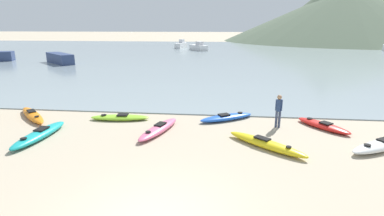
{
  "coord_description": "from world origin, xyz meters",
  "views": [
    {
      "loc": [
        1.63,
        -5.96,
        4.6
      ],
      "look_at": [
        0.02,
        8.68,
        0.5
      ],
      "focal_mm": 28.0,
      "sensor_mm": 36.0,
      "label": 1
    }
  ],
  "objects": [
    {
      "name": "moored_boat_2",
      "position": [
        -18.44,
        28.85,
        0.66
      ],
      "size": [
        5.19,
        4.9,
        1.19
      ],
      "color": "navy",
      "rests_on": "bay_water"
    },
    {
      "name": "kayak_on_sand_3",
      "position": [
        7.71,
        5.4,
        0.17
      ],
      "size": [
        3.16,
        2.37,
        0.38
      ],
      "color": "white",
      "rests_on": "ground_plane"
    },
    {
      "name": "moored_boat_0",
      "position": [
        -7.27,
        54.98,
        0.67
      ],
      "size": [
        2.12,
        4.47,
        1.73
      ],
      "color": "white",
      "rests_on": "bay_water"
    },
    {
      "name": "far_hill_left",
      "position": [
        32.31,
        89.63,
        8.39
      ],
      "size": [
        40.46,
        40.46,
        16.78
      ],
      "primitive_type": "cone",
      "color": "#4C5B47",
      "rests_on": "ground_plane"
    },
    {
      "name": "person_near_waterline",
      "position": [
        4.14,
        7.57,
        0.89
      ],
      "size": [
        0.31,
        0.27,
        1.55
      ],
      "color": "#384260",
      "rests_on": "ground_plane"
    },
    {
      "name": "far_hill_midleft",
      "position": [
        35.73,
        87.93,
        7.53
      ],
      "size": [
        69.06,
        69.06,
        15.06
      ],
      "primitive_type": "cone",
      "color": "#4C5B47",
      "rests_on": "ground_plane"
    },
    {
      "name": "kayak_on_sand_7",
      "position": [
        1.79,
        8.42,
        0.14
      ],
      "size": [
        2.87,
        2.12,
        0.33
      ],
      "color": "blue",
      "rests_on": "ground_plane"
    },
    {
      "name": "kayak_on_sand_2",
      "position": [
        6.21,
        7.65,
        0.14
      ],
      "size": [
        2.23,
        2.58,
        0.32
      ],
      "color": "red",
      "rests_on": "ground_plane"
    },
    {
      "name": "kayak_on_sand_6",
      "position": [
        -6.01,
        5.05,
        0.17
      ],
      "size": [
        0.9,
        3.41,
        0.39
      ],
      "color": "teal",
      "rests_on": "ground_plane"
    },
    {
      "name": "kayak_on_sand_1",
      "position": [
        3.3,
        5.06,
        0.17
      ],
      "size": [
        3.02,
        2.71,
        0.37
      ],
      "color": "yellow",
      "rests_on": "ground_plane"
    },
    {
      "name": "kayak_on_sand_0",
      "position": [
        -3.52,
        7.87,
        0.13
      ],
      "size": [
        2.98,
        1.05,
        0.3
      ],
      "color": "#8CCC2D",
      "rests_on": "ground_plane"
    },
    {
      "name": "bay_water",
      "position": [
        0.0,
        44.07,
        0.03
      ],
      "size": [
        160.0,
        70.0,
        0.06
      ],
      "primitive_type": "cube",
      "color": "gray",
      "rests_on": "ground_plane"
    },
    {
      "name": "kayak_on_sand_5",
      "position": [
        -8.07,
        7.68,
        0.16
      ],
      "size": [
        2.96,
        2.91,
        0.37
      ],
      "color": "orange",
      "rests_on": "ground_plane"
    },
    {
      "name": "moored_boat_4",
      "position": [
        -3.28,
        49.82,
        0.63
      ],
      "size": [
        3.77,
        4.6,
        1.62
      ],
      "color": "white",
      "rests_on": "bay_water"
    },
    {
      "name": "kayak_on_sand_4",
      "position": [
        -1.2,
        6.31,
        0.16
      ],
      "size": [
        1.55,
        3.26,
        0.36
      ],
      "color": "#E5668C",
      "rests_on": "ground_plane"
    }
  ]
}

